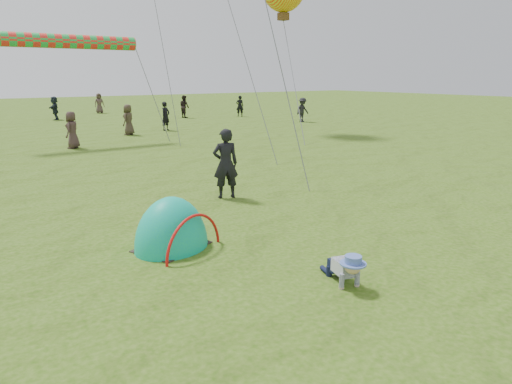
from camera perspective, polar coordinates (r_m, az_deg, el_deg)
ground at (r=7.57m, az=4.33°, el=-11.10°), size 140.00×140.00×0.00m
crawling_toddler at (r=7.49m, az=11.14°, el=-9.21°), size 0.71×0.87×0.58m
popup_tent at (r=9.11m, az=-10.46°, el=-6.80°), size 1.92×1.77×2.01m
standing_adult at (r=12.31m, az=-3.83°, el=3.55°), size 0.79×0.64×1.89m
crowd_person_0 at (r=28.33m, az=-11.22°, el=9.28°), size 0.74×0.64×1.72m
crowd_person_4 at (r=22.51m, az=-21.99°, el=7.20°), size 0.93×0.97×1.67m
crowd_person_6 at (r=37.54m, az=-2.03°, el=10.69°), size 0.72×0.62×1.66m
crowd_person_7 at (r=36.74m, az=-8.94°, el=10.51°), size 0.73×0.90×1.75m
crowd_person_10 at (r=42.95m, az=-19.01°, el=10.44°), size 0.88×0.61×1.73m
crowd_person_11 at (r=37.59m, az=-23.85°, el=9.55°), size 1.11×1.68×1.73m
crowd_person_15 at (r=33.25m, az=5.83°, el=10.18°), size 1.16×0.75×1.70m
crowd_person_16 at (r=26.66m, az=-15.66°, el=8.69°), size 0.98×0.95×1.70m
rainbow_tube_kite at (r=23.66m, az=-22.42°, el=17.01°), size 6.23×0.64×0.64m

